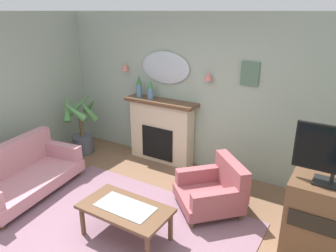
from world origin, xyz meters
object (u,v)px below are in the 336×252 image
object	(u,v)px
fireplace	(161,131)
wall_sconce_left	(125,67)
tv_cabinet	(324,219)
potted_plant_tall_palm	(81,125)
wall_mirror	(165,68)
framed_picture	(250,74)
mantel_vase_left	(139,86)
wall_sconce_right	(208,76)
coffee_table	(125,211)
mantel_vase_right	(150,90)
floral_couch	(21,174)
armchair_in_corner	(214,189)

from	to	relation	value
fireplace	wall_sconce_left	xyz separation A→B (m)	(-0.85, 0.09, 1.09)
tv_cabinet	potted_plant_tall_palm	world-z (taller)	potted_plant_tall_palm
wall_mirror	framed_picture	world-z (taller)	wall_mirror
wall_sconce_left	tv_cabinet	bearing A→B (deg)	-17.53
tv_cabinet	potted_plant_tall_palm	size ratio (longest dim) A/B	0.75
wall_mirror	wall_sconce_left	world-z (taller)	wall_mirror
mantel_vase_left	wall_sconce_right	distance (m)	1.34
fireplace	tv_cabinet	bearing A→B (deg)	-20.69
mantel_vase_left	potted_plant_tall_palm	size ratio (longest dim) A/B	0.33
wall_sconce_right	potted_plant_tall_palm	distance (m)	2.65
coffee_table	potted_plant_tall_palm	xyz separation A→B (m)	(-2.30, 1.53, 0.19)
mantel_vase_right	potted_plant_tall_palm	bearing A→B (deg)	-158.68
mantel_vase_left	floral_couch	size ratio (longest dim) A/B	0.22
wall_mirror	floral_couch	bearing A→B (deg)	-118.42
mantel_vase_right	potted_plant_tall_palm	world-z (taller)	mantel_vase_right
floral_couch	tv_cabinet	distance (m)	4.19
mantel_vase_left	wall_sconce_right	xyz separation A→B (m)	(1.30, 0.12, 0.30)
fireplace	mantel_vase_left	size ratio (longest dim) A/B	3.45
wall_sconce_left	armchair_in_corner	distance (m)	2.88
mantel_vase_left	wall_sconce_left	bearing A→B (deg)	163.30
coffee_table	floral_couch	xyz separation A→B (m)	(-2.01, -0.01, -0.06)
tv_cabinet	floral_couch	bearing A→B (deg)	-166.27
mantel_vase_right	framed_picture	size ratio (longest dim) A/B	0.98
wall_sconce_left	tv_cabinet	distance (m)	4.08
framed_picture	wall_sconce_right	bearing A→B (deg)	-174.73
mantel_vase_left	wall_sconce_left	distance (m)	0.52
mantel_vase_right	armchair_in_corner	bearing A→B (deg)	-28.12
mantel_vase_right	potted_plant_tall_palm	size ratio (longest dim) A/B	0.30
armchair_in_corner	coffee_table	bearing A→B (deg)	-120.23
coffee_table	floral_couch	distance (m)	2.01
framed_picture	coffee_table	size ratio (longest dim) A/B	0.33
wall_mirror	framed_picture	size ratio (longest dim) A/B	2.67
wall_mirror	floral_couch	distance (m)	2.88
wall_mirror	potted_plant_tall_palm	xyz separation A→B (m)	(-1.49, -0.67, -1.14)
fireplace	armchair_in_corner	bearing A→B (deg)	-32.04
mantel_vase_left	tv_cabinet	world-z (taller)	mantel_vase_left
framed_picture	floral_couch	distance (m)	3.78
mantel_vase_right	wall_mirror	size ratio (longest dim) A/B	0.37
framed_picture	tv_cabinet	size ratio (longest dim) A/B	0.40
wall_sconce_right	mantel_vase_left	bearing A→B (deg)	-174.73
mantel_vase_left	tv_cabinet	bearing A→B (deg)	-17.63
fireplace	wall_sconce_right	world-z (taller)	wall_sconce_right
floral_couch	framed_picture	bearing A→B (deg)	39.52
wall_sconce_right	tv_cabinet	distance (m)	2.63
fireplace	wall_sconce_right	bearing A→B (deg)	6.16
mantel_vase_right	tv_cabinet	bearing A→B (deg)	-18.97
mantel_vase_left	coffee_table	bearing A→B (deg)	-58.16
framed_picture	wall_mirror	bearing A→B (deg)	-179.62
floral_couch	wall_sconce_right	bearing A→B (deg)	46.60
mantel_vase_left	wall_sconce_right	world-z (taller)	wall_sconce_right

